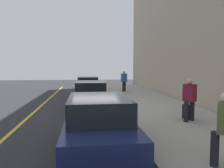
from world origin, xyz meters
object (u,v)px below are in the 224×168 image
Objects in this scene: parked_car_black at (91,95)px; pedestrian_blue_coat at (124,81)px; parked_car_navy at (98,122)px; rolling_suitcase at (186,112)px; pedestrian_burgundy_coat at (189,99)px; parked_car_red at (88,86)px.

pedestrian_blue_coat is at bearing -24.38° from parked_car_black.
parked_car_navy is 4.65m from rolling_suitcase.
pedestrian_burgundy_coat is (-11.02, -0.70, -0.06)m from pedestrian_blue_coat.
parked_car_black is at bearing 0.30° from parked_car_navy.
parked_car_navy and parked_car_red have the same top height.
pedestrian_blue_coat is (6.84, -3.10, 0.36)m from parked_car_black.
pedestrian_blue_coat reaches higher than rolling_suitcase.
pedestrian_burgundy_coat is at bearing -137.68° from parked_car_black.
pedestrian_blue_coat is at bearing 4.26° from rolling_suitcase.
pedestrian_blue_coat is (13.16, -3.07, 0.36)m from parked_car_navy.
rolling_suitcase is (-3.75, -3.89, -0.31)m from parked_car_black.
parked_car_navy is at bearing -179.35° from parked_car_red.
parked_car_black is at bearing 46.05° from rolling_suitcase.
pedestrian_burgundy_coat is 1.80× the size of rolling_suitcase.
parked_car_red is at bearing 102.12° from pedestrian_blue_coat.
pedestrian_blue_coat is (0.69, -3.21, 0.36)m from parked_car_red.
pedestrian_blue_coat is 1.06× the size of pedestrian_burgundy_coat.
parked_car_black is at bearing 42.32° from pedestrian_burgundy_coat.
pedestrian_burgundy_coat reaches higher than parked_car_red.
parked_car_navy is at bearing 123.71° from rolling_suitcase.
parked_car_navy reaches higher than rolling_suitcase.
parked_car_red is 10.68m from rolling_suitcase.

